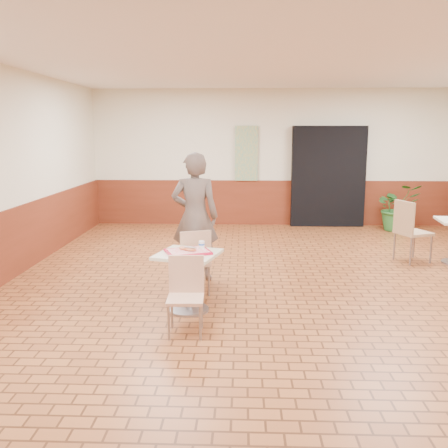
{
  "coord_description": "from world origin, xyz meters",
  "views": [
    {
      "loc": [
        -0.68,
        -6.15,
        2.09
      ],
      "look_at": [
        -0.91,
        -0.06,
        0.95
      ],
      "focal_mm": 40.0,
      "sensor_mm": 36.0,
      "label": 1
    }
  ],
  "objects_px": {
    "main_table": "(188,272)",
    "ring_donut": "(183,248)",
    "customer": "(195,217)",
    "long_john_donut": "(190,249)",
    "chair_main_back": "(194,259)",
    "paper_cup": "(202,245)",
    "chair_main_front": "(186,291)",
    "serving_tray": "(188,252)",
    "chair_second_left": "(410,228)",
    "potted_plant": "(397,207)"
  },
  "relations": [
    {
      "from": "chair_main_back",
      "to": "serving_tray",
      "type": "height_order",
      "value": "chair_main_back"
    },
    {
      "from": "customer",
      "to": "ring_donut",
      "type": "bearing_deg",
      "value": 87.4
    },
    {
      "from": "main_table",
      "to": "chair_main_front",
      "type": "distance_m",
      "value": 0.63
    },
    {
      "from": "paper_cup",
      "to": "chair_second_left",
      "type": "relative_size",
      "value": 0.09
    },
    {
      "from": "long_john_donut",
      "to": "paper_cup",
      "type": "relative_size",
      "value": 1.97
    },
    {
      "from": "chair_main_back",
      "to": "ring_donut",
      "type": "bearing_deg",
      "value": 60.33
    },
    {
      "from": "long_john_donut",
      "to": "ring_donut",
      "type": "bearing_deg",
      "value": 138.14
    },
    {
      "from": "main_table",
      "to": "long_john_donut",
      "type": "height_order",
      "value": "long_john_donut"
    },
    {
      "from": "serving_tray",
      "to": "chair_main_back",
      "type": "bearing_deg",
      "value": 89.19
    },
    {
      "from": "long_john_donut",
      "to": "chair_main_back",
      "type": "bearing_deg",
      "value": 91.9
    },
    {
      "from": "chair_main_front",
      "to": "serving_tray",
      "type": "xyz_separation_m",
      "value": [
        -0.04,
        0.63,
        0.27
      ]
    },
    {
      "from": "long_john_donut",
      "to": "chair_second_left",
      "type": "relative_size",
      "value": 0.17
    },
    {
      "from": "chair_main_front",
      "to": "paper_cup",
      "type": "xyz_separation_m",
      "value": [
        0.11,
        0.74,
        0.33
      ]
    },
    {
      "from": "ring_donut",
      "to": "chair_second_left",
      "type": "xyz_separation_m",
      "value": [
        3.37,
        2.31,
        -0.19
      ]
    },
    {
      "from": "customer",
      "to": "long_john_donut",
      "type": "height_order",
      "value": "customer"
    },
    {
      "from": "ring_donut",
      "to": "potted_plant",
      "type": "xyz_separation_m",
      "value": [
        3.96,
        4.91,
        -0.25
      ]
    },
    {
      "from": "chair_main_back",
      "to": "paper_cup",
      "type": "bearing_deg",
      "value": 85.62
    },
    {
      "from": "potted_plant",
      "to": "customer",
      "type": "bearing_deg",
      "value": -136.99
    },
    {
      "from": "chair_main_back",
      "to": "customer",
      "type": "height_order",
      "value": "customer"
    },
    {
      "from": "ring_donut",
      "to": "potted_plant",
      "type": "bearing_deg",
      "value": 51.15
    },
    {
      "from": "long_john_donut",
      "to": "chair_second_left",
      "type": "height_order",
      "value": "chair_second_left"
    },
    {
      "from": "customer",
      "to": "ring_donut",
      "type": "height_order",
      "value": "customer"
    },
    {
      "from": "chair_main_back",
      "to": "long_john_donut",
      "type": "bearing_deg",
      "value": 69.89
    },
    {
      "from": "paper_cup",
      "to": "potted_plant",
      "type": "height_order",
      "value": "potted_plant"
    },
    {
      "from": "chair_main_back",
      "to": "potted_plant",
      "type": "xyz_separation_m",
      "value": [
        3.89,
        4.4,
        0.02
      ]
    },
    {
      "from": "paper_cup",
      "to": "main_table",
      "type": "bearing_deg",
      "value": -144.31
    },
    {
      "from": "customer",
      "to": "serving_tray",
      "type": "relative_size",
      "value": 3.69
    },
    {
      "from": "long_john_donut",
      "to": "chair_main_front",
      "type": "bearing_deg",
      "value": -88.47
    },
    {
      "from": "chair_main_front",
      "to": "serving_tray",
      "type": "height_order",
      "value": "chair_main_front"
    },
    {
      "from": "chair_main_back",
      "to": "long_john_donut",
      "type": "height_order",
      "value": "chair_main_back"
    },
    {
      "from": "main_table",
      "to": "ring_donut",
      "type": "height_order",
      "value": "ring_donut"
    },
    {
      "from": "potted_plant",
      "to": "chair_main_back",
      "type": "bearing_deg",
      "value": -131.46
    },
    {
      "from": "long_john_donut",
      "to": "potted_plant",
      "type": "relative_size",
      "value": 0.17
    },
    {
      "from": "main_table",
      "to": "serving_tray",
      "type": "height_order",
      "value": "serving_tray"
    },
    {
      "from": "chair_main_front",
      "to": "potted_plant",
      "type": "xyz_separation_m",
      "value": [
        3.85,
        5.59,
        0.05
      ]
    },
    {
      "from": "ring_donut",
      "to": "potted_plant",
      "type": "distance_m",
      "value": 6.31
    },
    {
      "from": "paper_cup",
      "to": "chair_second_left",
      "type": "distance_m",
      "value": 3.88
    },
    {
      "from": "main_table",
      "to": "potted_plant",
      "type": "xyz_separation_m",
      "value": [
        3.9,
        4.96,
        0.03
      ]
    },
    {
      "from": "serving_tray",
      "to": "ring_donut",
      "type": "xyz_separation_m",
      "value": [
        -0.06,
        0.05,
        0.03
      ]
    },
    {
      "from": "chair_main_front",
      "to": "chair_main_back",
      "type": "height_order",
      "value": "chair_main_back"
    },
    {
      "from": "main_table",
      "to": "long_john_donut",
      "type": "distance_m",
      "value": 0.28
    },
    {
      "from": "serving_tray",
      "to": "main_table",
      "type": "bearing_deg",
      "value": 0.0
    },
    {
      "from": "chair_main_front",
      "to": "potted_plant",
      "type": "height_order",
      "value": "potted_plant"
    },
    {
      "from": "chair_main_front",
      "to": "chair_second_left",
      "type": "distance_m",
      "value": 4.43
    },
    {
      "from": "main_table",
      "to": "chair_main_back",
      "type": "bearing_deg",
      "value": 89.19
    },
    {
      "from": "customer",
      "to": "chair_second_left",
      "type": "xyz_separation_m",
      "value": [
        3.35,
        1.06,
        -0.35
      ]
    },
    {
      "from": "potted_plant",
      "to": "serving_tray",
      "type": "bearing_deg",
      "value": -128.13
    },
    {
      "from": "long_john_donut",
      "to": "customer",
      "type": "bearing_deg",
      "value": 92.84
    },
    {
      "from": "serving_tray",
      "to": "potted_plant",
      "type": "height_order",
      "value": "potted_plant"
    },
    {
      "from": "serving_tray",
      "to": "paper_cup",
      "type": "relative_size",
      "value": 5.64
    }
  ]
}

